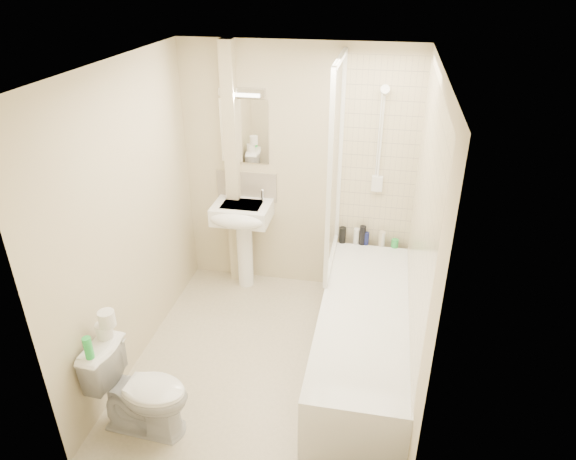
# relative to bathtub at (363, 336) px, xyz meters

# --- Properties ---
(floor) EXTENTS (2.50, 2.50, 0.00)m
(floor) POSITION_rel_bathtub_xyz_m (-0.75, -0.10, -0.29)
(floor) COLOR beige
(floor) RESTS_ON ground
(wall_back) EXTENTS (2.20, 0.02, 2.40)m
(wall_back) POSITION_rel_bathtub_xyz_m (-0.75, 1.15, 0.91)
(wall_back) COLOR beige
(wall_back) RESTS_ON ground
(wall_left) EXTENTS (0.02, 2.50, 2.40)m
(wall_left) POSITION_rel_bathtub_xyz_m (-1.85, -0.10, 0.91)
(wall_left) COLOR beige
(wall_left) RESTS_ON ground
(wall_right) EXTENTS (0.02, 2.50, 2.40)m
(wall_right) POSITION_rel_bathtub_xyz_m (0.35, -0.10, 0.91)
(wall_right) COLOR beige
(wall_right) RESTS_ON ground
(ceiling) EXTENTS (2.20, 2.50, 0.02)m
(ceiling) POSITION_rel_bathtub_xyz_m (-0.75, -0.10, 2.11)
(ceiling) COLOR white
(ceiling) RESTS_ON wall_back
(tile_back) EXTENTS (0.70, 0.01, 1.75)m
(tile_back) POSITION_rel_bathtub_xyz_m (0.00, 1.14, 1.14)
(tile_back) COLOR beige
(tile_back) RESTS_ON wall_back
(tile_right) EXTENTS (0.01, 2.10, 1.75)m
(tile_right) POSITION_rel_bathtub_xyz_m (0.34, 0.00, 1.14)
(tile_right) COLOR beige
(tile_right) RESTS_ON wall_right
(pipe_boxing) EXTENTS (0.12, 0.12, 2.40)m
(pipe_boxing) POSITION_rel_bathtub_xyz_m (-1.37, 1.09, 0.91)
(pipe_boxing) COLOR beige
(pipe_boxing) RESTS_ON ground
(splashback) EXTENTS (0.60, 0.02, 0.30)m
(splashback) POSITION_rel_bathtub_xyz_m (-1.25, 1.14, 0.74)
(splashback) COLOR beige
(splashback) RESTS_ON wall_back
(mirror) EXTENTS (0.46, 0.01, 0.60)m
(mirror) POSITION_rel_bathtub_xyz_m (-1.25, 1.14, 1.29)
(mirror) COLOR white
(mirror) RESTS_ON wall_back
(strip_light) EXTENTS (0.42, 0.07, 0.07)m
(strip_light) POSITION_rel_bathtub_xyz_m (-1.25, 1.12, 1.66)
(strip_light) COLOR silver
(strip_light) RESTS_ON wall_back
(bathtub) EXTENTS (0.70, 2.10, 0.55)m
(bathtub) POSITION_rel_bathtub_xyz_m (0.00, 0.00, 0.00)
(bathtub) COLOR white
(bathtub) RESTS_ON ground
(shower_screen) EXTENTS (0.04, 0.92, 1.80)m
(shower_screen) POSITION_rel_bathtub_xyz_m (-0.35, 0.70, 1.16)
(shower_screen) COLOR white
(shower_screen) RESTS_ON bathtub
(shower_fixture) EXTENTS (0.10, 0.16, 0.99)m
(shower_fixture) POSITION_rel_bathtub_xyz_m (-0.00, 1.10, 1.26)
(shower_fixture) COLOR white
(shower_fixture) RESTS_ON wall_back
(pedestal_sink) EXTENTS (0.55, 0.50, 1.05)m
(pedestal_sink) POSITION_rel_bathtub_xyz_m (-1.25, 0.92, 0.45)
(pedestal_sink) COLOR white
(pedestal_sink) RESTS_ON ground
(bottle_black_a) EXTENTS (0.07, 0.07, 0.16)m
(bottle_black_a) POSITION_rel_bathtub_xyz_m (-0.29, 1.06, 0.34)
(bottle_black_a) COLOR black
(bottle_black_a) RESTS_ON bathtub
(bottle_white_a) EXTENTS (0.05, 0.05, 0.16)m
(bottle_white_a) POSITION_rel_bathtub_xyz_m (-0.15, 1.06, 0.34)
(bottle_white_a) COLOR silver
(bottle_white_a) RESTS_ON bathtub
(bottle_black_b) EXTENTS (0.06, 0.06, 0.19)m
(bottle_black_b) POSITION_rel_bathtub_xyz_m (-0.09, 1.06, 0.36)
(bottle_black_b) COLOR black
(bottle_black_b) RESTS_ON bathtub
(bottle_blue) EXTENTS (0.05, 0.05, 0.13)m
(bottle_blue) POSITION_rel_bathtub_xyz_m (-0.06, 1.06, 0.33)
(bottle_blue) COLOR #12174E
(bottle_blue) RESTS_ON bathtub
(bottle_cream) EXTENTS (0.05, 0.05, 0.15)m
(bottle_cream) POSITION_rel_bathtub_xyz_m (0.09, 1.06, 0.34)
(bottle_cream) COLOR beige
(bottle_cream) RESTS_ON bathtub
(bottle_white_b) EXTENTS (0.05, 0.05, 0.15)m
(bottle_white_b) POSITION_rel_bathtub_xyz_m (0.09, 1.06, 0.33)
(bottle_white_b) COLOR silver
(bottle_white_b) RESTS_ON bathtub
(bottle_green) EXTENTS (0.07, 0.07, 0.08)m
(bottle_green) POSITION_rel_bathtub_xyz_m (0.22, 1.06, 0.30)
(bottle_green) COLOR green
(bottle_green) RESTS_ON bathtub
(toilet) EXTENTS (0.47, 0.73, 0.69)m
(toilet) POSITION_rel_bathtub_xyz_m (-1.47, -0.95, 0.06)
(toilet) COLOR white
(toilet) RESTS_ON ground
(toilet_roll_lower) EXTENTS (0.11, 0.11, 0.11)m
(toilet_roll_lower) POSITION_rel_bathtub_xyz_m (-1.73, -0.84, 0.45)
(toilet_roll_lower) COLOR white
(toilet_roll_lower) RESTS_ON toilet
(toilet_roll_upper) EXTENTS (0.11, 0.11, 0.11)m
(toilet_roll_upper) POSITION_rel_bathtub_xyz_m (-1.69, -0.85, 0.56)
(toilet_roll_upper) COLOR white
(toilet_roll_upper) RESTS_ON toilet_roll_lower
(green_bottle) EXTENTS (0.06, 0.06, 0.16)m
(green_bottle) POSITION_rel_bathtub_xyz_m (-1.73, -1.06, 0.48)
(green_bottle) COLOR green
(green_bottle) RESTS_ON toilet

